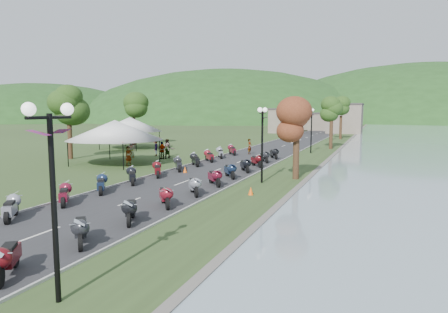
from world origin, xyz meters
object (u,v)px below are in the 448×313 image
(vendor_tent_main, at_px, (115,142))
(pedestrian_b, at_px, (167,157))
(pedestrian_a, at_px, (129,166))
(pedestrian_c, at_px, (156,156))
(streetlamp_near, at_px, (54,207))

(vendor_tent_main, bearing_deg, pedestrian_b, 78.35)
(vendor_tent_main, distance_m, pedestrian_b, 7.25)
(vendor_tent_main, relative_size, pedestrian_a, 3.26)
(vendor_tent_main, height_order, pedestrian_a, vendor_tent_main)
(pedestrian_c, bearing_deg, pedestrian_b, 56.01)
(vendor_tent_main, xyz_separation_m, pedestrian_a, (1.90, -0.73, -2.00))
(pedestrian_b, distance_m, pedestrian_c, 1.48)
(streetlamp_near, relative_size, vendor_tent_main, 0.87)
(streetlamp_near, distance_m, vendor_tent_main, 26.86)
(streetlamp_near, relative_size, pedestrian_b, 2.68)
(pedestrian_a, xyz_separation_m, pedestrian_b, (-0.49, 7.56, 0.00))
(pedestrian_a, bearing_deg, vendor_tent_main, 93.39)
(pedestrian_b, bearing_deg, vendor_tent_main, 65.53)
(vendor_tent_main, xyz_separation_m, pedestrian_b, (1.41, 6.82, -2.00))
(pedestrian_c, bearing_deg, pedestrian_a, -14.61)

